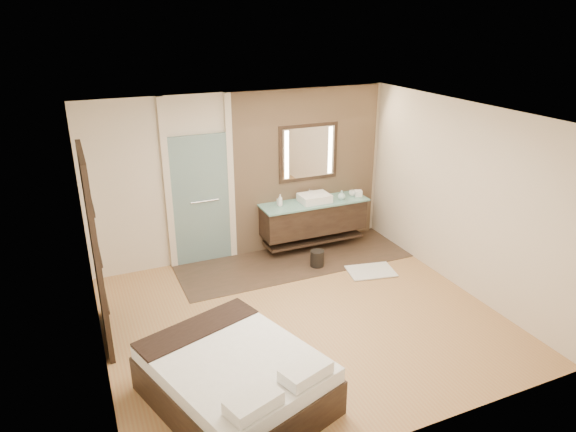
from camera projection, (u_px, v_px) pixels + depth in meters
name	position (u px, v px, depth m)	size (l,w,h in m)	color
floor	(302.00, 318.00, 6.87)	(5.00, 5.00, 0.00)	#A97347
tile_strip	(294.00, 260.00, 8.45)	(3.80, 1.30, 0.01)	#372B1E
stone_wall	(307.00, 169.00, 8.67)	(2.60, 0.08, 2.70)	tan
vanity	(314.00, 217.00, 8.70)	(1.85, 0.55, 0.88)	black
mirror_unit	(308.00, 152.00, 8.51)	(1.06, 0.04, 0.96)	black
frosted_door	(201.00, 195.00, 8.05)	(1.10, 0.12, 2.70)	#A6D3D1
shoji_partition	(95.00, 249.00, 6.03)	(0.06, 1.20, 2.40)	black
bed	(235.00, 378.00, 5.29)	(1.94, 2.17, 0.70)	black
bath_mat	(371.00, 271.00, 8.07)	(0.72, 0.50, 0.02)	silver
waste_bin	(317.00, 259.00, 8.22)	(0.22, 0.22, 0.27)	black
tissue_box	(358.00, 193.00, 8.83)	(0.12, 0.12, 0.10)	white
soap_bottle_a	(280.00, 200.00, 8.35)	(0.08, 0.08, 0.20)	white
soap_bottle_b	(280.00, 201.00, 8.41)	(0.07, 0.07, 0.15)	#B2B2B2
soap_bottle_c	(342.00, 195.00, 8.65)	(0.13, 0.13, 0.16)	#A9D5D2
cup	(352.00, 193.00, 8.85)	(0.12, 0.12, 0.09)	white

